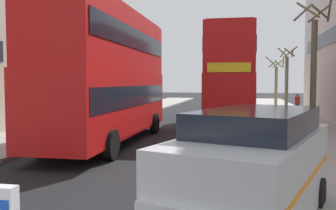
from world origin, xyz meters
name	(u,v)px	position (x,y,z in m)	size (l,w,h in m)	color
sidewalk_right	(318,138)	(6.50, 16.00, 0.07)	(4.00, 80.00, 0.14)	#9E9991
sidewalk_left	(57,130)	(-6.50, 16.00, 0.07)	(4.00, 80.00, 0.14)	#9E9991
kerb_line_outer	(274,145)	(4.40, 14.00, 0.00)	(0.10, 56.00, 0.01)	yellow
kerb_line_inner	(270,145)	(4.24, 14.00, 0.00)	(0.10, 56.00, 0.01)	yellow
double_decker_bus_away	(109,72)	(-2.49, 13.06, 3.03)	(2.94, 10.85, 5.64)	red
double_decker_bus_oncoming	(231,75)	(2.39, 20.86, 3.03)	(2.89, 10.84, 5.64)	red
taxi_minivan	(252,169)	(3.31, 4.72, 1.07)	(3.27, 5.15, 2.12)	silver
pedestrian_far	(297,104)	(7.01, 26.70, 0.99)	(0.34, 0.22, 1.62)	#2D2D38
street_tree_near	(314,64)	(7.02, 20.48, 3.62)	(2.06, 2.23, 7.12)	#6B6047
street_tree_mid	(287,78)	(6.88, 32.71, 2.96)	(1.79, 1.79, 5.67)	#6B6047
street_tree_far	(276,81)	(6.45, 38.50, 2.70)	(1.94, 1.97, 5.17)	#6B6047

